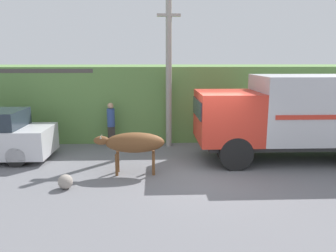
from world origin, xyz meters
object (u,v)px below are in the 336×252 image
at_px(utility_pole, 169,71).
at_px(roadside_rock, 65,182).
at_px(brown_cow, 133,143).
at_px(cargo_truck, 300,113).
at_px(pedestrian_on_hill, 111,122).

xyz_separation_m(utility_pole, roadside_rock, (-3.00, -4.41, -2.80)).
height_order(brown_cow, roadside_rock, brown_cow).
height_order(cargo_truck, brown_cow, cargo_truck).
height_order(brown_cow, utility_pole, utility_pole).
bearing_deg(cargo_truck, brown_cow, -170.06).
bearing_deg(roadside_rock, brown_cow, 32.40).
bearing_deg(roadside_rock, pedestrian_on_hill, 80.90).
bearing_deg(roadside_rock, utility_pole, 55.77).
relative_size(cargo_truck, utility_pole, 1.16).
height_order(brown_cow, pedestrian_on_hill, pedestrian_on_hill).
height_order(pedestrian_on_hill, utility_pole, utility_pole).
bearing_deg(utility_pole, cargo_truck, -25.62).
xyz_separation_m(cargo_truck, utility_pole, (-4.38, 2.10, 1.35)).
xyz_separation_m(brown_cow, roadside_rock, (-1.79, -1.13, -0.77)).
bearing_deg(pedestrian_on_hill, cargo_truck, 138.30).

